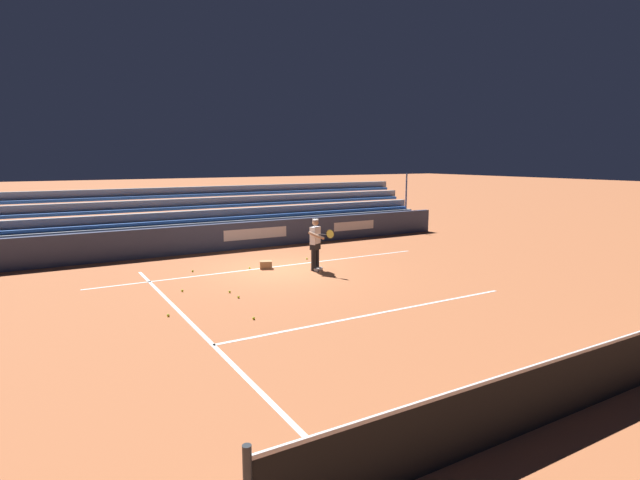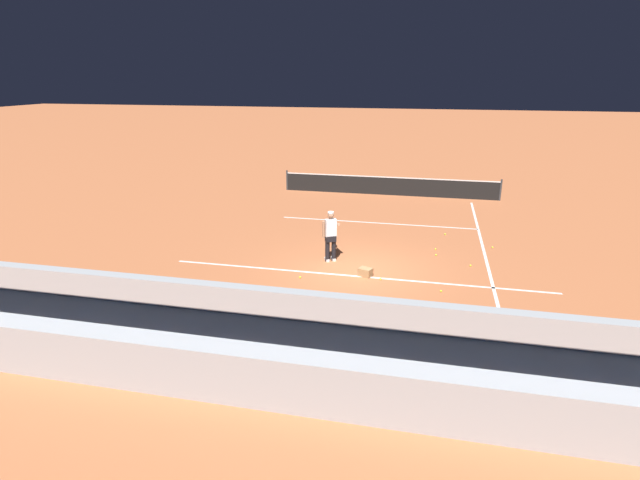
{
  "view_description": "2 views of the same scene",
  "coord_description": "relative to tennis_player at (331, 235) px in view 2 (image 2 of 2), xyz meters",
  "views": [
    {
      "loc": [
        7.05,
        14.77,
        3.68
      ],
      "look_at": [
        -0.59,
        1.7,
        1.21
      ],
      "focal_mm": 28.0,
      "sensor_mm": 36.0,
      "label": 1
    },
    {
      "loc": [
        2.08,
        -14.78,
        5.98
      ],
      "look_at": [
        -1.37,
        0.55,
        0.75
      ],
      "focal_mm": 28.0,
      "sensor_mm": 36.0,
      "label": 2
    }
  ],
  "objects": [
    {
      "name": "ground_plane",
      "position": [
        1.03,
        -0.67,
        -0.89
      ],
      "size": [
        160.0,
        160.0,
        0.0
      ],
      "primitive_type": "plane",
      "color": "#B7663D"
    },
    {
      "name": "court_baseline_white",
      "position": [
        1.03,
        -1.17,
        -0.89
      ],
      "size": [
        12.0,
        0.1,
        0.01
      ],
      "primitive_type": "cube",
      "color": "white",
      "rests_on": "ground"
    },
    {
      "name": "court_sideline_white",
      "position": [
        5.14,
        3.33,
        -0.89
      ],
      "size": [
        0.1,
        12.0,
        0.01
      ],
      "primitive_type": "cube",
      "color": "white",
      "rests_on": "ground"
    },
    {
      "name": "court_service_line_white",
      "position": [
        1.03,
        4.83,
        -0.89
      ],
      "size": [
        8.22,
        0.1,
        0.01
      ],
      "primitive_type": "cube",
      "color": "white",
      "rests_on": "ground"
    },
    {
      "name": "back_wall_sponsor_board",
      "position": [
        1.02,
        -5.04,
        -0.34
      ],
      "size": [
        20.99,
        0.25,
        1.1
      ],
      "color": "#384260",
      "rests_on": "ground"
    },
    {
      "name": "bleacher_stand",
      "position": [
        1.03,
        -6.87,
        -0.17
      ],
      "size": [
        19.94,
        2.4,
        2.95
      ],
      "color": "#9EA3A8",
      "rests_on": "ground"
    },
    {
      "name": "tennis_player",
      "position": [
        0.0,
        0.0,
        0.0
      ],
      "size": [
        0.56,
        1.07,
        1.71
      ],
      "color": "black",
      "rests_on": "ground"
    },
    {
      "name": "ball_box_cardboard",
      "position": [
        1.33,
        -1.08,
        -0.76
      ],
      "size": [
        0.48,
        0.42,
        0.26
      ],
      "primitive_type": "cube",
      "rotation": [
        0.0,
        0.0,
        -0.37
      ],
      "color": "#A87F51",
      "rests_on": "ground"
    },
    {
      "name": "tennis_ball_far_right",
      "position": [
        1.83,
        -1.3,
        -0.86
      ],
      "size": [
        0.07,
        0.07,
        0.07
      ],
      "primitive_type": "sphere",
      "color": "#CCE533",
      "rests_on": "ground"
    },
    {
      "name": "tennis_ball_midcourt",
      "position": [
        -0.6,
        -1.71,
        -0.86
      ],
      "size": [
        0.07,
        0.07,
        0.07
      ],
      "primitive_type": "sphere",
      "color": "#CCE533",
      "rests_on": "ground"
    },
    {
      "name": "tennis_ball_on_baseline",
      "position": [
        4.59,
        0.48,
        -0.86
      ],
      "size": [
        0.07,
        0.07,
        0.07
      ],
      "primitive_type": "sphere",
      "color": "#CCE533",
      "rests_on": "ground"
    },
    {
      "name": "tennis_ball_near_player",
      "position": [
        3.46,
        1.88,
        -0.86
      ],
      "size": [
        0.07,
        0.07,
        0.07
      ],
      "primitive_type": "sphere",
      "color": "#CCE533",
      "rests_on": "ground"
    },
    {
      "name": "tennis_ball_toward_net",
      "position": [
        3.63,
        -1.81,
        -0.86
      ],
      "size": [
        0.07,
        0.07,
        0.07
      ],
      "primitive_type": "sphere",
      "color": "#CCE533",
      "rests_on": "ground"
    },
    {
      "name": "tennis_ball_stray_back",
      "position": [
        3.82,
        3.76,
        -0.86
      ],
      "size": [
        0.07,
        0.07,
        0.07
      ],
      "primitive_type": "sphere",
      "color": "#CCE533",
      "rests_on": "ground"
    },
    {
      "name": "tennis_ball_by_box",
      "position": [
        5.47,
        2.54,
        -0.86
      ],
      "size": [
        0.07,
        0.07,
        0.07
      ],
      "primitive_type": "sphere",
      "color": "#CCE533",
      "rests_on": "ground"
    },
    {
      "name": "tennis_ball_far_left",
      "position": [
        3.48,
        1.26,
        -0.86
      ],
      "size": [
        0.07,
        0.07,
        0.07
      ],
      "primitive_type": "sphere",
      "color": "#CCE533",
      "rests_on": "ground"
    },
    {
      "name": "tennis_net",
      "position": [
        1.03,
        10.11,
        -0.4
      ],
      "size": [
        11.09,
        0.09,
        1.07
      ],
      "color": "#33383D",
      "rests_on": "ground"
    }
  ]
}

